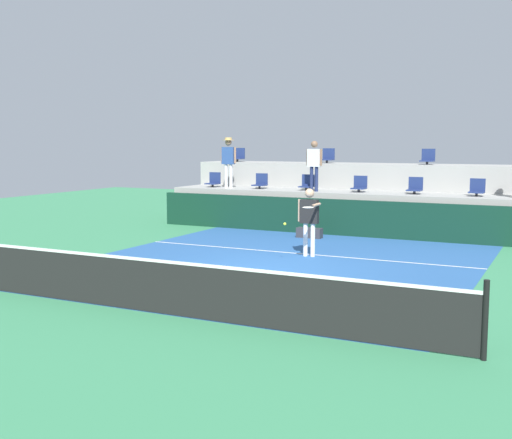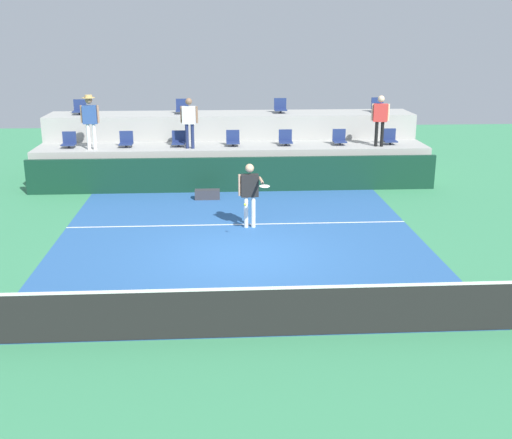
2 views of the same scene
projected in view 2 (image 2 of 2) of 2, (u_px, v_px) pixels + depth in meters
The scene contains 24 objects.
ground_plane at pixel (241, 256), 14.44m from camera, with size 40.00×40.00×0.00m, color #388456.
court_inner_paint at pixel (240, 242), 15.40m from camera, with size 9.00×10.00×0.01m, color #285693.
court_service_line at pixel (238, 224), 16.73m from camera, with size 9.00×0.06×0.00m, color white.
tennis_net at pixel (250, 311), 10.48m from camera, with size 10.48×0.08×1.07m.
sponsor_backboard at pixel (234, 175), 20.01m from camera, with size 13.00×0.16×1.10m, color #0F3323.
seating_tier_lower at pixel (233, 164), 21.23m from camera, with size 13.00×1.80×1.25m, color #9E9E99.
seating_tier_upper at pixel (232, 142), 22.83m from camera, with size 13.00×1.80×2.10m, color #9E9E99.
stadium_chair_lower_far_left at pixel (69, 141), 20.61m from camera, with size 0.44×0.40×0.52m.
stadium_chair_lower_left at pixel (126, 141), 20.72m from camera, with size 0.44×0.40×0.52m.
stadium_chair_lower_mid_left at pixel (179, 140), 20.82m from camera, with size 0.44×0.40×0.52m.
stadium_chair_lower_center at pixel (233, 139), 20.92m from camera, with size 0.44×0.40×0.52m.
stadium_chair_lower_mid_right at pixel (286, 139), 21.03m from camera, with size 0.44×0.40×0.52m.
stadium_chair_lower_right at pixel (339, 138), 21.13m from camera, with size 0.44×0.40×0.52m.
stadium_chair_lower_far_right at pixel (390, 138), 21.23m from camera, with size 0.44×0.40×0.52m.
stadium_chair_upper_far_left at pixel (80, 108), 22.09m from camera, with size 0.44×0.40×0.52m.
stadium_chair_upper_left at pixel (182, 108), 22.29m from camera, with size 0.44×0.40×0.52m.
stadium_chair_upper_right at pixel (280, 107), 22.50m from camera, with size 0.44×0.40×0.52m.
stadium_chair_upper_far_right at pixel (378, 106), 22.70m from camera, with size 0.44×0.40×0.52m.
tennis_player at pixel (250, 189), 16.18m from camera, with size 0.76×1.18×1.70m.
spectator_with_hat at pixel (90, 116), 20.04m from camera, with size 0.59×0.41×1.75m.
spectator_in_white at pixel (189, 119), 20.26m from camera, with size 0.58×0.25×1.63m.
spectator_leaning_on_rail at pixel (380, 116), 20.61m from camera, with size 0.59×0.27×1.67m.
tennis_ball at pixel (245, 205), 15.16m from camera, with size 0.07×0.07×0.07m.
equipment_bag at pixel (207, 194), 19.20m from camera, with size 0.76×0.28×0.30m, color #333338.
Camera 2 is at (-0.49, -13.57, 5.00)m, focal length 44.16 mm.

